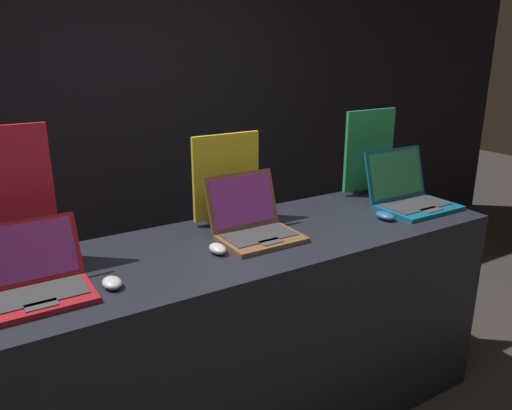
{
  "coord_description": "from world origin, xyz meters",
  "views": [
    {
      "loc": [
        -1.07,
        -1.39,
        1.79
      ],
      "look_at": [
        0.01,
        0.36,
        1.13
      ],
      "focal_mm": 35.0,
      "sensor_mm": 36.0,
      "label": 1
    }
  ],
  "objects_px": {
    "laptop_front": "(33,280)",
    "promo_stand_front": "(13,200)",
    "laptop_back": "(409,194)",
    "mouse_front": "(112,283)",
    "laptop_middle": "(254,223)",
    "mouse_middle": "(218,249)",
    "promo_stand_back": "(369,153)",
    "promo_stand_middle": "(226,180)",
    "mouse_back": "(385,216)"
  },
  "relations": [
    {
      "from": "laptop_middle",
      "to": "mouse_middle",
      "type": "distance_m",
      "value": 0.24
    },
    {
      "from": "mouse_front",
      "to": "promo_stand_middle",
      "type": "xyz_separation_m",
      "value": [
        0.68,
        0.41,
        0.18
      ]
    },
    {
      "from": "promo_stand_front",
      "to": "promo_stand_middle",
      "type": "height_order",
      "value": "promo_stand_front"
    },
    {
      "from": "laptop_front",
      "to": "laptop_middle",
      "type": "height_order",
      "value": "laptop_middle"
    },
    {
      "from": "laptop_front",
      "to": "promo_stand_middle",
      "type": "xyz_separation_m",
      "value": [
        0.92,
        0.33,
        0.15
      ]
    },
    {
      "from": "laptop_front",
      "to": "mouse_back",
      "type": "bearing_deg",
      "value": -2.35
    },
    {
      "from": "promo_stand_back",
      "to": "mouse_middle",
      "type": "bearing_deg",
      "value": -163.25
    },
    {
      "from": "laptop_back",
      "to": "promo_stand_back",
      "type": "distance_m",
      "value": 0.35
    },
    {
      "from": "laptop_front",
      "to": "promo_stand_front",
      "type": "height_order",
      "value": "promo_stand_front"
    },
    {
      "from": "mouse_front",
      "to": "promo_stand_back",
      "type": "relative_size",
      "value": 0.2
    },
    {
      "from": "promo_stand_front",
      "to": "promo_stand_back",
      "type": "height_order",
      "value": "promo_stand_front"
    },
    {
      "from": "laptop_back",
      "to": "mouse_middle",
      "type": "bearing_deg",
      "value": -178.45
    },
    {
      "from": "laptop_front",
      "to": "laptop_middle",
      "type": "xyz_separation_m",
      "value": [
        0.92,
        0.08,
        0.01
      ]
    },
    {
      "from": "promo_stand_back",
      "to": "promo_stand_middle",
      "type": "bearing_deg",
      "value": -179.04
    },
    {
      "from": "promo_stand_front",
      "to": "promo_stand_back",
      "type": "xyz_separation_m",
      "value": [
        1.84,
        0.04,
        -0.03
      ]
    },
    {
      "from": "laptop_front",
      "to": "mouse_back",
      "type": "xyz_separation_m",
      "value": [
        1.58,
        -0.06,
        -0.04
      ]
    },
    {
      "from": "laptop_front",
      "to": "promo_stand_front",
      "type": "xyz_separation_m",
      "value": [
        0.0,
        0.3,
        0.2
      ]
    },
    {
      "from": "laptop_middle",
      "to": "mouse_back",
      "type": "relative_size",
      "value": 3.1
    },
    {
      "from": "mouse_front",
      "to": "laptop_middle",
      "type": "relative_size",
      "value": 0.27
    },
    {
      "from": "promo_stand_middle",
      "to": "promo_stand_back",
      "type": "distance_m",
      "value": 0.92
    },
    {
      "from": "laptop_front",
      "to": "mouse_front",
      "type": "height_order",
      "value": "laptop_front"
    },
    {
      "from": "mouse_front",
      "to": "promo_stand_middle",
      "type": "relative_size",
      "value": 0.22
    },
    {
      "from": "laptop_back",
      "to": "promo_stand_back",
      "type": "xyz_separation_m",
      "value": [
        0.0,
        0.31,
        0.16
      ]
    },
    {
      "from": "mouse_middle",
      "to": "promo_stand_middle",
      "type": "distance_m",
      "value": 0.44
    },
    {
      "from": "promo_stand_front",
      "to": "laptop_middle",
      "type": "distance_m",
      "value": 0.96
    },
    {
      "from": "mouse_front",
      "to": "promo_stand_middle",
      "type": "bearing_deg",
      "value": 30.93
    },
    {
      "from": "laptop_front",
      "to": "mouse_back",
      "type": "distance_m",
      "value": 1.58
    },
    {
      "from": "mouse_back",
      "to": "laptop_middle",
      "type": "bearing_deg",
      "value": 167.71
    },
    {
      "from": "laptop_back",
      "to": "promo_stand_front",
      "type": "bearing_deg",
      "value": 171.42
    },
    {
      "from": "mouse_front",
      "to": "promo_stand_back",
      "type": "height_order",
      "value": "promo_stand_back"
    },
    {
      "from": "mouse_front",
      "to": "mouse_middle",
      "type": "height_order",
      "value": "mouse_middle"
    },
    {
      "from": "laptop_back",
      "to": "promo_stand_back",
      "type": "relative_size",
      "value": 0.85
    },
    {
      "from": "promo_stand_front",
      "to": "mouse_front",
      "type": "bearing_deg",
      "value": -58.17
    },
    {
      "from": "promo_stand_front",
      "to": "laptop_back",
      "type": "xyz_separation_m",
      "value": [
        1.84,
        -0.28,
        -0.19
      ]
    },
    {
      "from": "laptop_middle",
      "to": "mouse_middle",
      "type": "xyz_separation_m",
      "value": [
        -0.22,
        -0.08,
        -0.04
      ]
    },
    {
      "from": "laptop_middle",
      "to": "mouse_middle",
      "type": "relative_size",
      "value": 3.41
    },
    {
      "from": "promo_stand_front",
      "to": "laptop_middle",
      "type": "xyz_separation_m",
      "value": [
        0.92,
        -0.22,
        -0.2
      ]
    },
    {
      "from": "promo_stand_middle",
      "to": "mouse_back",
      "type": "bearing_deg",
      "value": -30.45
    },
    {
      "from": "laptop_front",
      "to": "mouse_front",
      "type": "relative_size",
      "value": 3.74
    },
    {
      "from": "mouse_back",
      "to": "promo_stand_back",
      "type": "height_order",
      "value": "promo_stand_back"
    },
    {
      "from": "laptop_front",
      "to": "mouse_middle",
      "type": "bearing_deg",
      "value": -0.36
    },
    {
      "from": "mouse_front",
      "to": "laptop_back",
      "type": "bearing_deg",
      "value": 3.83
    },
    {
      "from": "mouse_back",
      "to": "laptop_front",
      "type": "bearing_deg",
      "value": 177.65
    },
    {
      "from": "laptop_front",
      "to": "promo_stand_front",
      "type": "relative_size",
      "value": 0.66
    },
    {
      "from": "promo_stand_front",
      "to": "mouse_middle",
      "type": "bearing_deg",
      "value": -23.99
    },
    {
      "from": "mouse_middle",
      "to": "mouse_back",
      "type": "height_order",
      "value": "same"
    },
    {
      "from": "promo_stand_front",
      "to": "mouse_middle",
      "type": "height_order",
      "value": "promo_stand_front"
    },
    {
      "from": "promo_stand_front",
      "to": "promo_stand_middle",
      "type": "relative_size",
      "value": 1.27
    },
    {
      "from": "promo_stand_front",
      "to": "laptop_middle",
      "type": "bearing_deg",
      "value": -13.78
    },
    {
      "from": "mouse_front",
      "to": "mouse_back",
      "type": "height_order",
      "value": "mouse_back"
    }
  ]
}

